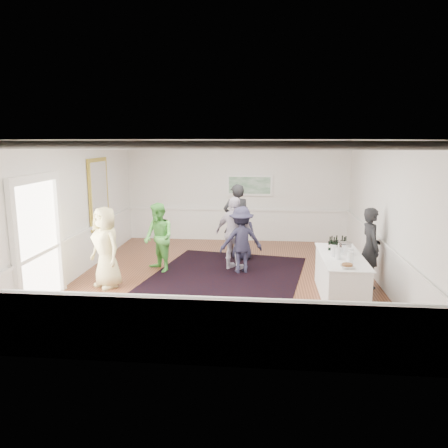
# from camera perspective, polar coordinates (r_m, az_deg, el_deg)

# --- Properties ---
(floor) EXTENTS (8.00, 8.00, 0.00)m
(floor) POSITION_cam_1_polar(r_m,az_deg,el_deg) (10.27, 0.14, -7.14)
(floor) COLOR brown
(floor) RESTS_ON ground
(ceiling) EXTENTS (7.00, 8.00, 0.02)m
(ceiling) POSITION_cam_1_polar(r_m,az_deg,el_deg) (9.76, 0.15, 11.01)
(ceiling) COLOR white
(ceiling) RESTS_ON wall_back
(wall_left) EXTENTS (0.02, 8.00, 3.20)m
(wall_left) POSITION_cam_1_polar(r_m,az_deg,el_deg) (10.79, -18.71, 1.90)
(wall_left) COLOR white
(wall_left) RESTS_ON floor
(wall_right) EXTENTS (0.02, 8.00, 3.20)m
(wall_right) POSITION_cam_1_polar(r_m,az_deg,el_deg) (10.18, 20.17, 1.29)
(wall_right) COLOR white
(wall_right) RESTS_ON floor
(wall_back) EXTENTS (7.00, 0.02, 3.20)m
(wall_back) POSITION_cam_1_polar(r_m,az_deg,el_deg) (13.84, 1.70, 4.38)
(wall_back) COLOR white
(wall_back) RESTS_ON floor
(wall_front) EXTENTS (7.00, 0.02, 3.20)m
(wall_front) POSITION_cam_1_polar(r_m,az_deg,el_deg) (6.01, -3.43, -4.50)
(wall_front) COLOR white
(wall_front) RESTS_ON floor
(wainscoting) EXTENTS (7.00, 8.00, 1.00)m
(wainscoting) POSITION_cam_1_polar(r_m,az_deg,el_deg) (10.13, 0.14, -4.45)
(wainscoting) COLOR white
(wainscoting) RESTS_ON floor
(mirror) EXTENTS (0.05, 1.25, 1.85)m
(mirror) POSITION_cam_1_polar(r_m,az_deg,el_deg) (11.93, -16.02, 3.85)
(mirror) COLOR gold
(mirror) RESTS_ON wall_left
(doorway) EXTENTS (0.10, 1.78, 2.56)m
(doorway) POSITION_cam_1_polar(r_m,az_deg,el_deg) (9.12, -23.15, -1.17)
(doorway) COLOR white
(doorway) RESTS_ON wall_left
(landscape_painting) EXTENTS (1.44, 0.06, 0.66)m
(landscape_painting) POSITION_cam_1_polar(r_m,az_deg,el_deg) (13.74, 3.36, 5.08)
(landscape_painting) COLOR white
(landscape_painting) RESTS_ON wall_back
(area_rug) EXTENTS (4.10, 4.97, 0.02)m
(area_rug) POSITION_cam_1_polar(r_m,az_deg,el_deg) (10.27, -0.00, -7.09)
(area_rug) COLOR black
(area_rug) RESTS_ON floor
(serving_table) EXTENTS (0.84, 2.20, 0.89)m
(serving_table) POSITION_cam_1_polar(r_m,az_deg,el_deg) (9.27, 14.97, -6.65)
(serving_table) COLOR white
(serving_table) RESTS_ON floor
(bartender) EXTENTS (0.51, 0.69, 1.76)m
(bartender) POSITION_cam_1_polar(r_m,az_deg,el_deg) (10.03, 18.56, -2.94)
(bartender) COLOR black
(bartender) RESTS_ON floor
(guest_tan) EXTENTS (1.04, 0.98, 1.78)m
(guest_tan) POSITION_cam_1_polar(r_m,az_deg,el_deg) (9.84, -15.18, -2.95)
(guest_tan) COLOR #CFC281
(guest_tan) RESTS_ON floor
(guest_green) EXTENTS (1.03, 1.04, 1.69)m
(guest_green) POSITION_cam_1_polar(r_m,az_deg,el_deg) (10.75, -8.53, -1.77)
(guest_green) COLOR #5AC34E
(guest_green) RESTS_ON floor
(guest_lilac) EXTENTS (1.16, 0.89, 1.83)m
(guest_lilac) POSITION_cam_1_polar(r_m,az_deg,el_deg) (10.73, 1.42, -1.29)
(guest_lilac) COLOR #BAAEC2
(guest_lilac) RESTS_ON floor
(guest_dark_a) EXTENTS (1.17, 0.86, 1.61)m
(guest_dark_a) POSITION_cam_1_polar(r_m,az_deg,el_deg) (10.53, 2.27, -2.13)
(guest_dark_a) COLOR #201E33
(guest_dark_a) RESTS_ON floor
(guest_dark_b) EXTENTS (0.82, 0.64, 2.00)m
(guest_dark_b) POSITION_cam_1_polar(r_m,az_deg,el_deg) (12.07, 1.65, 0.52)
(guest_dark_b) COLOR black
(guest_dark_b) RESTS_ON floor
(guest_navy) EXTENTS (0.78, 0.58, 1.46)m
(guest_navy) POSITION_cam_1_polar(r_m,az_deg,el_deg) (11.69, 2.40, -1.18)
(guest_navy) COLOR #201E33
(guest_navy) RESTS_ON floor
(wine_bottles) EXTENTS (0.41, 0.22, 0.31)m
(wine_bottles) POSITION_cam_1_polar(r_m,az_deg,el_deg) (9.56, 14.61, -2.39)
(wine_bottles) COLOR black
(wine_bottles) RESTS_ON serving_table
(juice_pitchers) EXTENTS (0.41, 0.58, 0.24)m
(juice_pitchers) POSITION_cam_1_polar(r_m,az_deg,el_deg) (8.84, 15.29, -3.75)
(juice_pitchers) COLOR #7EAA3C
(juice_pitchers) RESTS_ON serving_table
(ice_bucket) EXTENTS (0.26, 0.26, 0.25)m
(ice_bucket) POSITION_cam_1_polar(r_m,az_deg,el_deg) (9.27, 15.54, -3.11)
(ice_bucket) COLOR silver
(ice_bucket) RESTS_ON serving_table
(nut_bowl) EXTENTS (0.27, 0.27, 0.08)m
(nut_bowl) POSITION_cam_1_polar(r_m,az_deg,el_deg) (8.32, 15.80, -5.28)
(nut_bowl) COLOR white
(nut_bowl) RESTS_ON serving_table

